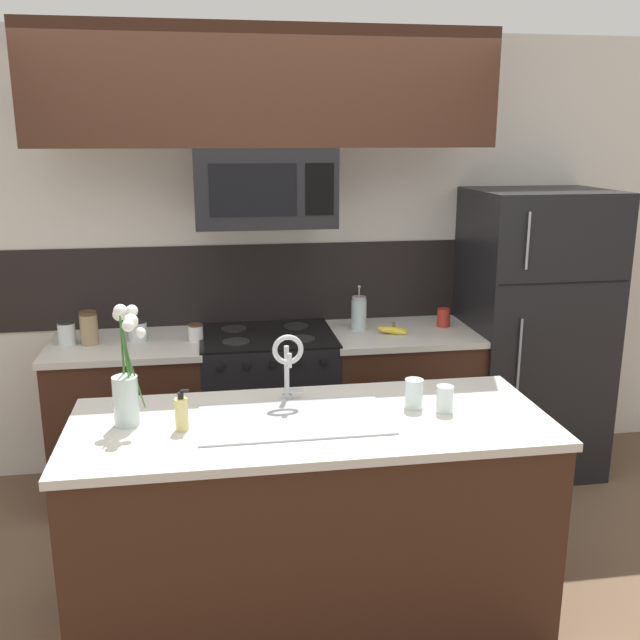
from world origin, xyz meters
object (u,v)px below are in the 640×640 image
Objects in this scene: storage_jar_squat at (196,333)px; french_press at (359,313)px; sink_faucet at (288,358)px; storage_jar_tall at (67,333)px; banana_bunch at (393,330)px; storage_jar_short at (137,330)px; spare_glass at (445,399)px; microwave at (265,187)px; storage_jar_medium at (89,328)px; dish_soap_bottle at (182,413)px; refrigerator at (530,332)px; drinking_glass at (414,394)px; flower_vase at (126,384)px; coffee_tin at (443,318)px; stove_range at (269,410)px.

storage_jar_squat is 0.36× the size of french_press.
storage_jar_tall is at bearing 136.11° from sink_faucet.
storage_jar_tall is at bearing 176.98° from storage_jar_squat.
banana_bunch is 0.71× the size of french_press.
storage_jar_short reaches higher than spare_glass.
microwave is 1.23m from storage_jar_medium.
storage_jar_tall is 1.13× the size of storage_jar_short.
banana_bunch is 1.16× the size of dish_soap_bottle.
french_press reaches higher than banana_bunch.
spare_glass is at bearing -36.34° from storage_jar_tall.
spare_glass is (1.03, -1.23, 0.01)m from storage_jar_squat.
dish_soap_bottle is at bearing -126.46° from french_press.
refrigerator is 2.43m from dish_soap_bottle.
microwave is 3.90× the size of banana_bunch.
banana_bunch is (1.70, -0.06, -0.07)m from storage_jar_medium.
french_press is 1.24m from sink_faucet.
drinking_glass is 1.12× the size of spare_glass.
dish_soap_bottle reaches higher than banana_bunch.
french_press is 1.72m from flower_vase.
coffee_tin is at bearing 3.05° from storage_jar_squat.
banana_bunch is 1.73× the size of coffee_tin.
storage_jar_short is at bearing 170.48° from storage_jar_squat.
sink_faucet is at bearing -89.84° from stove_range.
refrigerator is at bearing 32.32° from dish_soap_bottle.
french_press is at bearing 146.17° from banana_bunch.
storage_jar_medium reaches higher than storage_jar_tall.
sink_faucet is at bearing -116.16° from french_press.
drinking_glass reaches higher than banana_bunch.
stove_range is 1.21m from storage_jar_tall.
dish_soap_bottle is (-1.17, -1.22, 0.05)m from banana_bunch.
coffee_tin is (1.06, 0.05, 0.50)m from stove_range.
refrigerator is 5.61× the size of sink_faucet.
storage_jar_tall is 1.39× the size of storage_jar_squat.
storage_jar_squat is at bearing 178.36° from banana_bunch.
microwave is 5.90× the size of drinking_glass.
flower_vase reaches higher than storage_jar_medium.
stove_range is at bearing 116.51° from spare_glass.
sink_faucet is (0.98, -1.04, 0.11)m from storage_jar_medium.
coffee_tin is 0.67× the size of dish_soap_bottle.
sink_faucet is (-1.60, -1.07, 0.25)m from refrigerator.
drinking_glass is at bearing -51.94° from storage_jar_squat.
coffee_tin is at bearing -1.11° from french_press.
refrigerator is 12.85× the size of storage_jar_tall.
refrigerator is at bearing -3.15° from coffee_tin.
banana_bunch is 1.24m from sink_faucet.
refrigerator is 9.29× the size of storage_jar_medium.
french_press is at bearing 88.51° from drinking_glass.
sink_faucet is 0.67m from spare_glass.
coffee_tin is (2.03, 0.05, -0.04)m from storage_jar_medium.
banana_bunch is 1.15m from drinking_glass.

